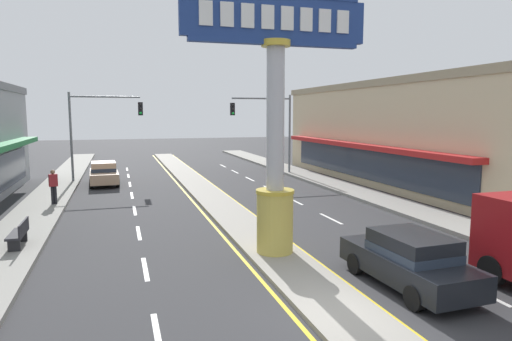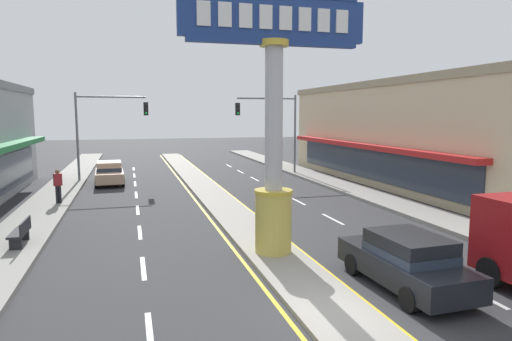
% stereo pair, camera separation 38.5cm
% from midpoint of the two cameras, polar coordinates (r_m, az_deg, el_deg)
% --- Properties ---
extents(ground_plane, '(160.00, 160.00, 0.00)m').
position_cam_midpoint_polar(ground_plane, '(11.23, 9.99, -17.85)').
color(ground_plane, '#303033').
extents(median_strip, '(1.87, 52.00, 0.14)m').
position_cam_midpoint_polar(median_strip, '(27.84, -7.05, -2.54)').
color(median_strip, gray).
rests_on(median_strip, ground).
extents(sidewalk_left, '(2.31, 60.00, 0.18)m').
position_cam_midpoint_polar(sidewalk_left, '(25.78, -25.67, -3.93)').
color(sidewalk_left, gray).
rests_on(sidewalk_left, ground).
extents(sidewalk_right, '(2.31, 60.00, 0.18)m').
position_cam_midpoint_polar(sidewalk_right, '(28.78, 11.00, -2.26)').
color(sidewalk_right, gray).
rests_on(sidewalk_right, ground).
extents(lane_markings, '(8.61, 52.00, 0.01)m').
position_cam_midpoint_polar(lane_markings, '(26.54, -6.54, -3.15)').
color(lane_markings, silver).
rests_on(lane_markings, ground).
extents(district_sign, '(6.08, 1.27, 8.39)m').
position_cam_midpoint_polar(district_sign, '(14.67, 1.71, 5.52)').
color(district_sign, gold).
rests_on(district_sign, median_strip).
extents(storefront_right, '(9.53, 25.64, 6.89)m').
position_cam_midpoint_polar(storefront_right, '(32.96, 19.47, 4.52)').
color(storefront_right, beige).
rests_on(storefront_right, ground).
extents(traffic_light_left_side, '(4.86, 0.46, 6.20)m').
position_cam_midpoint_polar(traffic_light_left_side, '(32.96, -19.67, 5.90)').
color(traffic_light_left_side, slate).
rests_on(traffic_light_left_side, ground).
extents(traffic_light_right_side, '(4.86, 0.46, 6.20)m').
position_cam_midpoint_polar(traffic_light_right_side, '(34.71, 1.26, 6.35)').
color(traffic_light_right_side, slate).
rests_on(traffic_light_right_side, ground).
extents(sedan_far_right_lane, '(2.00, 4.38, 1.53)m').
position_cam_midpoint_polar(sedan_far_right_lane, '(32.02, -19.00, -0.31)').
color(sedan_far_right_lane, tan).
rests_on(sedan_far_right_lane, ground).
extents(sedan_near_left_lane, '(1.96, 4.36, 1.53)m').
position_cam_midpoint_polar(sedan_near_left_lane, '(13.15, 17.99, -10.64)').
color(sedan_near_left_lane, black).
rests_on(sedan_near_left_lane, ground).
extents(street_bench, '(0.48, 1.60, 0.88)m').
position_cam_midpoint_polar(street_bench, '(17.80, -28.28, -6.96)').
color(street_bench, '#232328').
rests_on(street_bench, sidewalk_left).
extents(pedestrian_near_kerb, '(0.45, 0.34, 1.75)m').
position_cam_midpoint_polar(pedestrian_near_kerb, '(25.10, -24.63, -1.64)').
color(pedestrian_near_kerb, black).
rests_on(pedestrian_near_kerb, sidewalk_left).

